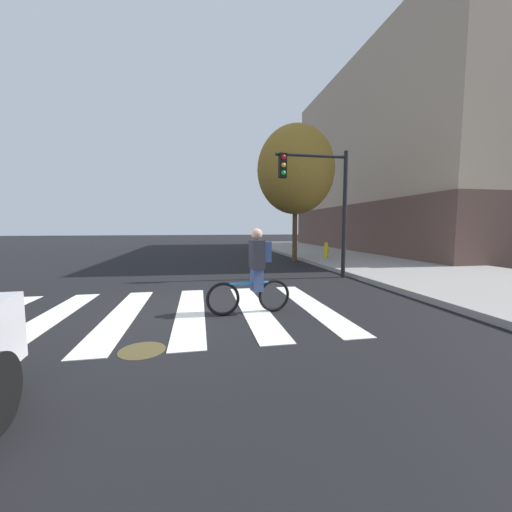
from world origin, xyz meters
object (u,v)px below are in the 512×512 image
manhole_cover (142,350)px  traffic_light_near (322,192)px  fire_hydrant (326,250)px  cyclist (255,271)px  street_tree_near (296,170)px

manhole_cover → traffic_light_near: (4.79, 5.19, 2.86)m
traffic_light_near → fire_hydrant: (2.43, 5.07, -2.33)m
cyclist → fire_hydrant: bearing=58.6°
manhole_cover → street_tree_near: street_tree_near is taller
traffic_light_near → street_tree_near: size_ratio=0.63×
street_tree_near → cyclist: bearing=-112.7°
street_tree_near → traffic_light_near: bearing=-98.1°
manhole_cover → cyclist: 2.57m
cyclist → traffic_light_near: (2.90, 3.66, 2.02)m
cyclist → street_tree_near: street_tree_near is taller
manhole_cover → street_tree_near: 12.38m
manhole_cover → fire_hydrant: (7.22, 10.26, 0.53)m
fire_hydrant → street_tree_near: 4.30m
traffic_light_near → fire_hydrant: 6.08m
street_tree_near → manhole_cover: bearing=-118.5°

